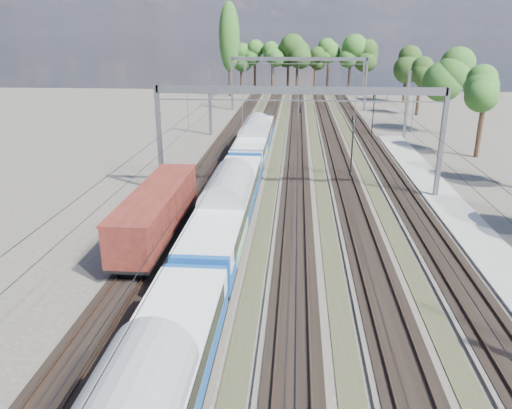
# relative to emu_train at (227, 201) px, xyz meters

# --- Properties ---
(track_bed) EXTENTS (21.00, 130.00, 0.34)m
(track_bed) POSITION_rel_emu_train_xyz_m (4.50, 24.70, -2.50)
(track_bed) COLOR #47423A
(track_bed) RESTS_ON ground
(platform) EXTENTS (3.00, 70.00, 0.30)m
(platform) POSITION_rel_emu_train_xyz_m (16.50, -0.30, -2.45)
(platform) COLOR gray
(platform) RESTS_ON ground
(catenary) EXTENTS (25.65, 130.00, 9.00)m
(catenary) POSITION_rel_emu_train_xyz_m (4.83, 32.39, 3.80)
(catenary) COLOR slate
(catenary) RESTS_ON ground
(tree_belt) EXTENTS (39.49, 100.45, 11.96)m
(tree_belt) POSITION_rel_emu_train_xyz_m (10.71, 74.71, 5.48)
(tree_belt) COLOR black
(tree_belt) RESTS_ON ground
(poplar) EXTENTS (4.40, 4.40, 19.04)m
(poplar) POSITION_rel_emu_train_xyz_m (-10.00, 77.70, 9.29)
(poplar) COLOR black
(poplar) RESTS_ON ground
(emu_train) EXTENTS (3.02, 63.80, 4.41)m
(emu_train) POSITION_rel_emu_train_xyz_m (0.00, 0.00, 0.00)
(emu_train) COLOR black
(emu_train) RESTS_ON ground
(freight_boxcar) EXTENTS (2.71, 13.08, 3.37)m
(freight_boxcar) POSITION_rel_emu_train_xyz_m (-4.50, -0.78, -0.54)
(freight_boxcar) COLOR black
(freight_boxcar) RESTS_ON ground
(worker) EXTENTS (0.56, 0.70, 1.68)m
(worker) POSITION_rel_emu_train_xyz_m (5.00, 53.36, -1.76)
(worker) COLOR black
(worker) RESTS_ON ground
(signal_near) EXTENTS (0.42, 0.39, 5.89)m
(signal_near) POSITION_rel_emu_train_xyz_m (9.59, 15.28, 1.13)
(signal_near) COLOR black
(signal_near) RESTS_ON ground
(signal_far) EXTENTS (0.40, 0.37, 5.55)m
(signal_far) POSITION_rel_emu_train_xyz_m (14.34, 35.72, 0.91)
(signal_far) COLOR black
(signal_far) RESTS_ON ground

